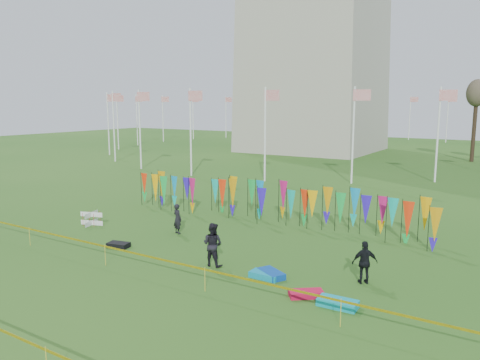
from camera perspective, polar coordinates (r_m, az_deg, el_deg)
The scene contains 13 objects.
ground at distance 19.91m, azimuth -9.66°, elevation -10.31°, with size 160.00×160.00×0.00m, color #245618.
flagpole_ring at distance 67.43m, azimuth 8.91°, elevation 6.99°, with size 57.40×56.16×8.00m.
banner_row at distance 26.18m, azimuth 3.31°, elevation -2.33°, with size 18.64×0.64×2.24m.
caution_tape_near at distance 19.03m, azimuth -12.55°, elevation -8.87°, with size 26.00×0.02×0.90m.
box_kite at distance 27.07m, azimuth -17.65°, elevation -4.50°, with size 0.68×0.68×0.75m.
person_left at distance 24.32m, azimuth -7.63°, elevation -4.71°, with size 0.57×0.42×1.56m, color black.
person_mid at distance 19.46m, azimuth -3.35°, elevation -7.84°, with size 0.88×0.55×1.82m, color black.
person_right at distance 18.21m, azimuth 14.97°, elevation -9.69°, with size 0.95×0.54×1.63m, color black.
kite_bag_turquoise at distance 18.38m, azimuth 3.07°, elevation -11.50°, with size 1.16×0.58×0.23m, color #0C96BD.
kite_bag_blue at distance 18.50m, azimuth 3.82°, elevation -11.35°, with size 1.16×0.61×0.24m, color #0A46AD.
kite_bag_red at distance 16.88m, azimuth 8.07°, elevation -13.57°, with size 1.18×0.54×0.22m, color red.
kite_bag_black at distance 22.75m, azimuth -14.60°, elevation -7.67°, with size 0.99×0.57×0.23m, color black.
kite_bag_teal at distance 16.30m, azimuth 11.82°, elevation -14.47°, with size 1.30×0.62×0.25m, color #0DA9BB.
Camera 1 is at (12.61, -13.90, 6.66)m, focal length 35.00 mm.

